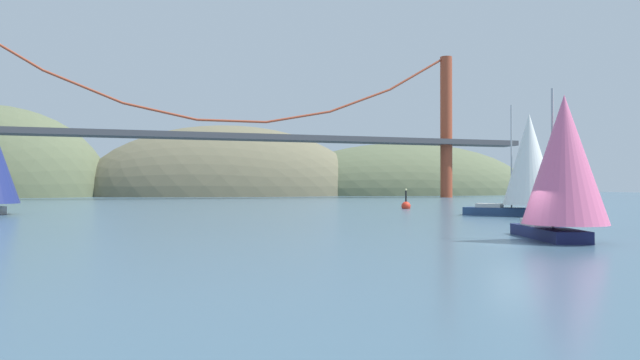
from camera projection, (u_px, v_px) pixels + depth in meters
The scene contains 7 objects.
ground_plane at pixel (513, 244), 26.08m from camera, with size 360.00×360.00×0.00m, color #426075.
headland_center at pixel (230, 196), 156.68m from camera, with size 79.63×44.00×39.51m, color #6B664C.
headland_right at pixel (407, 195), 172.69m from camera, with size 84.85×44.00×32.02m, color #5B6647.
suspension_bridge at pixel (232, 130), 117.12m from camera, with size 137.74×6.00×33.73m.
sailboat_pink_spinnaker at pixel (563, 165), 26.79m from camera, with size 4.93×7.53×7.66m.
sailboat_white_mainsail at pixel (528, 162), 49.53m from camera, with size 7.77×8.18×10.07m.
channel_buoy at pixel (406, 206), 66.21m from camera, with size 1.10×1.10×2.64m.
Camera 1 is at (-16.30, -22.33, 2.71)m, focal length 31.14 mm.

